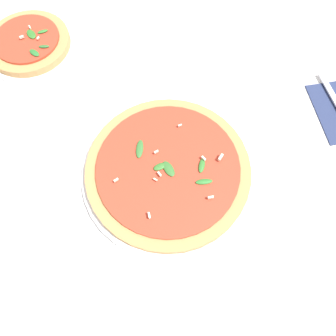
# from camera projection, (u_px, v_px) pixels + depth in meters

# --- Properties ---
(ground_plane) EXTENTS (6.00, 6.00, 0.00)m
(ground_plane) POSITION_uv_depth(u_px,v_px,m) (161.00, 158.00, 0.68)
(ground_plane) COLOR silver
(pizza_arugula_main) EXTENTS (0.34, 0.34, 0.05)m
(pizza_arugula_main) POSITION_uv_depth(u_px,v_px,m) (168.00, 171.00, 0.65)
(pizza_arugula_main) COLOR white
(pizza_arugula_main) RESTS_ON ground_plane
(pizza_personal_side) EXTENTS (0.22, 0.22, 0.05)m
(pizza_personal_side) POSITION_uv_depth(u_px,v_px,m) (29.00, 44.00, 0.78)
(pizza_personal_side) COLOR white
(pizza_personal_side) RESTS_ON ground_plane
(wine_glass) EXTENTS (0.08, 0.08, 0.16)m
(wine_glass) POSITION_uv_depth(u_px,v_px,m) (41.00, 249.00, 0.50)
(wine_glass) COLOR white
(wine_glass) RESTS_ON ground_plane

